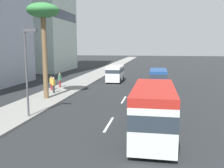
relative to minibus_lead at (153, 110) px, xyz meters
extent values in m
plane|color=#26282B|center=(19.91, 2.90, -1.61)|extent=(198.00, 198.00, 0.00)
cube|color=gray|center=(19.91, 10.43, -1.53)|extent=(162.00, 3.96, 0.15)
cube|color=silver|center=(1.95, 2.90, -1.60)|extent=(3.20, 0.16, 0.01)
cube|color=silver|center=(9.74, 2.90, -1.60)|extent=(3.20, 0.16, 0.01)
cube|color=silver|center=(0.00, 0.00, -0.25)|extent=(6.54, 2.22, 2.26)
cube|color=#B2261E|center=(0.00, 0.00, 1.10)|extent=(6.54, 2.22, 0.43)
cube|color=#28333D|center=(0.00, 0.00, 0.19)|extent=(6.55, 2.23, 0.75)
cylinder|color=black|center=(1.90, 1.06, -1.19)|extent=(0.84, 0.26, 0.84)
cylinder|color=black|center=(1.90, -1.06, -1.19)|extent=(0.84, 0.26, 0.84)
cylinder|color=black|center=(-1.90, 1.06, -1.19)|extent=(0.84, 0.26, 0.84)
cylinder|color=black|center=(-1.90, -1.06, -1.19)|extent=(0.84, 0.26, 0.84)
cube|color=#1E478C|center=(17.86, -0.39, -0.40)|extent=(5.32, 2.01, 2.01)
cube|color=#2D3842|center=(17.86, -0.39, 0.04)|extent=(5.33, 2.02, 0.48)
cylinder|color=black|center=(19.45, 0.57, -1.25)|extent=(0.72, 0.24, 0.72)
cylinder|color=black|center=(19.45, -1.35, -1.25)|extent=(0.72, 0.24, 0.72)
cylinder|color=black|center=(16.27, 0.57, -1.25)|extent=(0.72, 0.24, 0.72)
cylinder|color=black|center=(16.27, -1.35, -1.25)|extent=(0.72, 0.24, 0.72)
cube|color=white|center=(21.67, 5.68, -0.38)|extent=(4.77, 1.97, 2.05)
cube|color=#2D3842|center=(21.67, 5.68, 0.07)|extent=(4.78, 1.97, 0.49)
cylinder|color=black|center=(20.24, 4.74, -1.25)|extent=(0.72, 0.24, 0.72)
cylinder|color=black|center=(20.24, 6.61, -1.25)|extent=(0.72, 0.24, 0.72)
cylinder|color=black|center=(23.10, 4.74, -1.25)|extent=(0.72, 0.24, 0.72)
cylinder|color=black|center=(23.10, 6.61, -1.25)|extent=(0.72, 0.24, 0.72)
cube|color=#1E478C|center=(8.27, -0.30, -1.03)|extent=(4.63, 1.78, 0.80)
cube|color=#38424C|center=(8.04, -0.30, -0.30)|extent=(2.54, 1.64, 0.66)
cylinder|color=black|center=(9.70, 0.52, -1.29)|extent=(0.64, 0.22, 0.64)
cylinder|color=black|center=(9.70, -1.12, -1.29)|extent=(0.64, 0.22, 0.64)
cylinder|color=black|center=(6.83, 0.52, -1.29)|extent=(0.64, 0.22, 0.64)
cylinder|color=black|center=(6.83, -1.12, -1.29)|extent=(0.64, 0.22, 0.64)
cube|color=white|center=(26.11, -0.33, -1.03)|extent=(4.56, 1.74, 0.80)
cube|color=#38424C|center=(25.89, -0.33, -0.30)|extent=(2.51, 1.60, 0.66)
cylinder|color=black|center=(27.53, 0.47, -1.29)|extent=(0.64, 0.22, 0.64)
cylinder|color=black|center=(27.53, -1.13, -1.29)|extent=(0.64, 0.22, 0.64)
cylinder|color=black|center=(24.70, 0.47, -1.29)|extent=(0.64, 0.22, 0.64)
cylinder|color=black|center=(24.70, -1.13, -1.29)|extent=(0.64, 0.22, 0.64)
cylinder|color=red|center=(12.66, 11.55, -1.07)|extent=(0.14, 0.14, 0.76)
cylinder|color=red|center=(12.82, 11.55, -1.07)|extent=(0.14, 0.14, 0.76)
cube|color=gold|center=(12.74, 11.55, -0.39)|extent=(0.24, 0.33, 0.60)
sphere|color=tan|center=(12.74, 11.55, 0.01)|extent=(0.21, 0.21, 0.21)
cylinder|color=#333338|center=(11.17, 10.66, -1.05)|extent=(0.14, 0.14, 0.81)
cylinder|color=#333338|center=(11.33, 10.66, -1.05)|extent=(0.14, 0.14, 0.81)
cube|color=gold|center=(11.25, 10.66, -0.32)|extent=(0.36, 0.29, 0.64)
sphere|color=beige|center=(11.25, 10.66, 0.11)|extent=(0.22, 0.22, 0.22)
cylinder|color=red|center=(14.72, 11.37, -1.03)|extent=(0.14, 0.14, 0.84)
cylinder|color=red|center=(14.88, 11.37, -1.03)|extent=(0.14, 0.14, 0.84)
cube|color=#4C8C66|center=(14.80, 11.37, -0.28)|extent=(0.39, 0.35, 0.67)
sphere|color=tan|center=(14.80, 11.37, 0.17)|extent=(0.23, 0.23, 0.23)
cylinder|color=brown|center=(8.49, 10.26, 2.43)|extent=(0.47, 0.47, 7.78)
ellipsoid|color=#388442|center=(8.49, 10.26, 6.76)|extent=(2.96, 2.96, 1.33)
cylinder|color=#4C4C51|center=(2.41, 8.85, 1.64)|extent=(0.14, 0.14, 6.19)
cube|color=#4C4C51|center=(2.41, 8.40, 4.59)|extent=(0.24, 0.90, 0.20)
cube|color=#2D3847|center=(35.97, 18.10, 9.51)|extent=(12.61, 0.08, 1.85)
camera|label=1|loc=(-13.81, -0.07, 3.55)|focal=40.32mm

